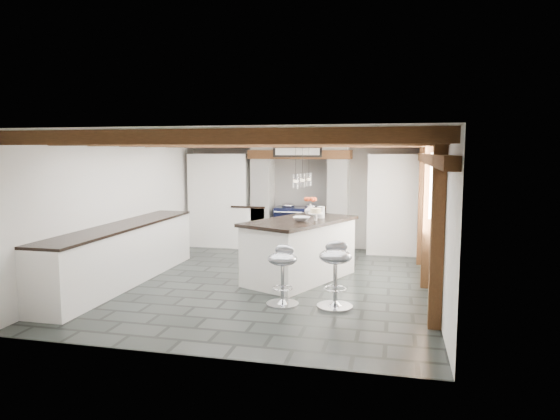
% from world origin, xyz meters
% --- Properties ---
extents(ground, '(6.00, 6.00, 0.00)m').
position_xyz_m(ground, '(0.00, 0.00, 0.00)').
color(ground, black).
rests_on(ground, ground).
extents(room_shell, '(6.00, 6.03, 6.00)m').
position_xyz_m(room_shell, '(-0.61, 1.42, 1.07)').
color(room_shell, silver).
rests_on(room_shell, ground).
extents(range_cooker, '(1.00, 0.63, 0.99)m').
position_xyz_m(range_cooker, '(0.00, 2.68, 0.47)').
color(range_cooker, black).
rests_on(range_cooker, ground).
extents(kitchen_island, '(1.75, 2.22, 1.30)m').
position_xyz_m(kitchen_island, '(0.47, 0.24, 0.50)').
color(kitchen_island, white).
rests_on(kitchen_island, ground).
extents(bar_stool_near, '(0.56, 0.56, 0.88)m').
position_xyz_m(bar_stool_near, '(1.19, -1.10, 0.55)').
color(bar_stool_near, silver).
rests_on(bar_stool_near, ground).
extents(bar_stool_far, '(0.46, 0.46, 0.81)m').
position_xyz_m(bar_stool_far, '(0.50, -1.15, 0.50)').
color(bar_stool_far, silver).
rests_on(bar_stool_far, ground).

